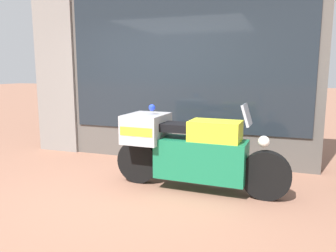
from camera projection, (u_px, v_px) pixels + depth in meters
name	position (u px, v px, depth m)	size (l,w,h in m)	color
ground_plane	(111.00, 196.00, 4.12)	(60.00, 60.00, 0.00)	#8E604C
shop_building	(145.00, 61.00, 5.81)	(5.15, 0.55, 3.45)	#56514C
window_display	(184.00, 131.00, 5.81)	(3.86, 0.30, 2.10)	slate
paramedic_motorcycle	(188.00, 148.00, 4.29)	(2.32, 0.66, 1.16)	black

